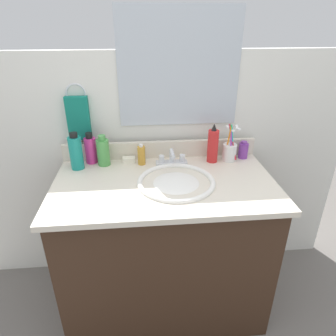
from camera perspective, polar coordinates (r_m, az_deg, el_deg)
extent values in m
plane|color=#66605B|center=(1.86, -0.51, -23.64)|extent=(6.00, 6.00, 0.00)
cube|color=#382316|center=(1.59, -0.57, -15.12)|extent=(0.97, 0.53, 0.74)
cube|color=beige|center=(1.37, -0.64, -3.12)|extent=(1.01, 0.57, 0.03)
cube|color=beige|center=(1.59, -1.48, 3.58)|extent=(1.01, 0.02, 0.09)
cube|color=silver|center=(1.71, -1.57, -0.48)|extent=(2.11, 0.04, 1.30)
cube|color=#B2BCC6|center=(1.53, 2.16, 18.43)|extent=(0.60, 0.01, 0.56)
torus|color=silver|center=(1.57, -17.17, 13.43)|extent=(0.10, 0.01, 0.10)
cube|color=#147260|center=(1.58, -16.71, 9.06)|extent=(0.11, 0.04, 0.22)
torus|color=white|center=(1.35, 1.57, -2.65)|extent=(0.36, 0.36, 0.02)
ellipsoid|color=white|center=(1.38, 1.54, -4.28)|extent=(0.31, 0.31, 0.11)
cylinder|color=#B2B5BA|center=(1.40, 1.53, -5.52)|extent=(0.04, 0.04, 0.01)
cube|color=silver|center=(1.53, 0.68, 1.02)|extent=(0.16, 0.05, 0.01)
cylinder|color=silver|center=(1.52, 0.69, 2.25)|extent=(0.02, 0.02, 0.06)
cylinder|color=silver|center=(1.47, 0.84, 2.76)|extent=(0.02, 0.09, 0.02)
cylinder|color=silver|center=(1.52, -1.38, 1.76)|extent=(0.03, 0.03, 0.04)
cylinder|color=silver|center=(1.53, 2.74, 1.92)|extent=(0.03, 0.03, 0.04)
cylinder|color=#7A3899|center=(1.63, 14.16, 3.21)|extent=(0.05, 0.05, 0.08)
cylinder|color=#7A3899|center=(1.62, 14.34, 4.71)|extent=(0.03, 0.03, 0.01)
cylinder|color=gold|center=(1.52, -5.08, 2.40)|extent=(0.04, 0.04, 0.10)
cylinder|color=white|center=(1.49, -5.16, 4.30)|extent=(0.02, 0.02, 0.01)
cylinder|color=#D8338C|center=(1.57, -14.52, 3.26)|extent=(0.06, 0.06, 0.13)
cylinder|color=black|center=(1.54, -14.86, 6.00)|extent=(0.03, 0.03, 0.03)
cylinder|color=red|center=(1.54, 8.55, 4.14)|extent=(0.05, 0.05, 0.17)
cone|color=black|center=(1.51, 8.81, 7.74)|extent=(0.03, 0.03, 0.04)
cylinder|color=#4C9E4C|center=(1.53, -12.24, 2.90)|extent=(0.06, 0.06, 0.13)
cylinder|color=#4C9E4C|center=(1.50, -12.53, 5.65)|extent=(0.04, 0.04, 0.02)
cylinder|color=teal|center=(1.52, -17.13, 2.73)|extent=(0.06, 0.06, 0.16)
cylinder|color=black|center=(1.49, -17.61, 6.01)|extent=(0.04, 0.04, 0.02)
cylinder|color=white|center=(1.59, 11.63, 2.95)|extent=(0.07, 0.07, 0.09)
cylinder|color=#D8333F|center=(1.56, 12.22, 4.85)|extent=(0.05, 0.05, 0.18)
cube|color=white|center=(1.52, 13.39, 7.22)|extent=(0.01, 0.02, 0.01)
cylinder|color=orange|center=(1.56, 11.38, 4.88)|extent=(0.03, 0.01, 0.18)
cube|color=white|center=(1.53, 11.28, 7.67)|extent=(0.01, 0.02, 0.01)
cylinder|color=green|center=(1.57, 12.19, 4.97)|extent=(0.04, 0.02, 0.18)
cube|color=white|center=(1.56, 12.98, 7.76)|extent=(0.01, 0.02, 0.01)
cylinder|color=#26B2B2|center=(1.56, 12.21, 4.80)|extent=(0.03, 0.03, 0.19)
cube|color=white|center=(1.53, 12.98, 7.47)|extent=(0.01, 0.02, 0.01)
cylinder|color=#B23FBF|center=(1.56, 11.91, 4.58)|extent=(0.01, 0.04, 0.17)
cube|color=white|center=(1.52, 12.33, 6.96)|extent=(0.01, 0.02, 0.01)
cube|color=white|center=(1.56, -7.47, 1.61)|extent=(0.06, 0.04, 0.02)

